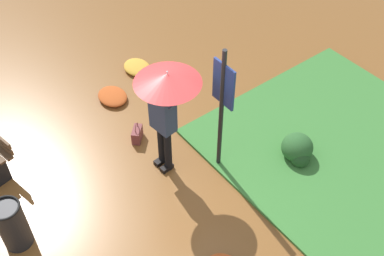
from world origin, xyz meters
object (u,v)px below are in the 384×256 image
(info_sign_post, at_px, (223,98))
(handbag, at_px, (137,134))
(person_with_umbrella, at_px, (165,96))
(trash_bin, at_px, (12,225))

(info_sign_post, relative_size, handbag, 6.22)
(person_with_umbrella, distance_m, info_sign_post, 0.83)
(info_sign_post, bearing_deg, person_with_umbrella, -121.73)
(person_with_umbrella, distance_m, handbag, 1.66)
(person_with_umbrella, height_order, handbag, person_with_umbrella)
(person_with_umbrella, relative_size, handbag, 5.53)
(person_with_umbrella, distance_m, trash_bin, 2.76)
(person_with_umbrella, height_order, trash_bin, person_with_umbrella)
(person_with_umbrella, xyz_separation_m, handbag, (-0.85, -0.06, -1.42))
(person_with_umbrella, height_order, info_sign_post, info_sign_post)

